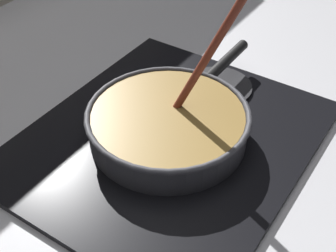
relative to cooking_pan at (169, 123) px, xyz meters
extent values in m
cube|color=#B7B7BC|center=(-0.11, -0.08, -0.07)|extent=(2.40, 1.60, 0.04)
cube|color=black|center=(0.00, 0.00, -0.04)|extent=(0.56, 0.48, 0.01)
torus|color=#592D0C|center=(0.00, 0.00, -0.03)|extent=(0.20, 0.20, 0.01)
cylinder|color=#262628|center=(0.19, 0.00, -0.03)|extent=(0.14, 0.14, 0.01)
cylinder|color=#38383D|center=(0.00, 0.00, -0.01)|extent=(0.29, 0.29, 0.06)
cylinder|color=olive|center=(0.00, 0.00, 0.00)|extent=(0.27, 0.27, 0.05)
torus|color=#38383D|center=(0.00, 0.00, 0.02)|extent=(0.30, 0.30, 0.01)
cylinder|color=black|center=(0.22, 0.00, 0.02)|extent=(0.15, 0.02, 0.02)
cylinder|color=#EDD88C|center=(0.01, 0.02, 0.01)|extent=(0.04, 0.04, 0.01)
cylinder|color=#EDD88C|center=(0.05, -0.02, 0.01)|extent=(0.04, 0.04, 0.01)
cylinder|color=#EDD88C|center=(-0.02, 0.06, 0.01)|extent=(0.03, 0.03, 0.01)
cylinder|color=beige|center=(0.00, -0.03, 0.01)|extent=(0.03, 0.03, 0.01)
cylinder|color=#E5CC7A|center=(-0.04, -0.03, 0.01)|extent=(0.03, 0.03, 0.01)
cylinder|color=#E5CC7A|center=(-0.06, -0.09, 0.01)|extent=(0.03, 0.03, 0.01)
cylinder|color=maroon|center=(0.05, -0.04, 0.12)|extent=(0.07, 0.11, 0.23)
cube|color=brown|center=(0.02, 0.00, 0.01)|extent=(0.05, 0.05, 0.01)
camera|label=1|loc=(-0.54, -0.36, 0.55)|focal=50.43mm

